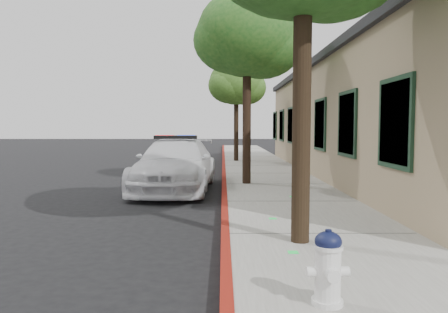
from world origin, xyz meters
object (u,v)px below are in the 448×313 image
at_px(street_tree_mid, 248,38).
at_px(street_tree_far, 237,84).
at_px(police_car, 176,165).
at_px(fire_hydrant, 328,267).
at_px(clapboard_building, 403,120).

bearing_deg(street_tree_mid, street_tree_far, 90.30).
bearing_deg(police_car, fire_hydrant, -71.49).
relative_size(street_tree_mid, street_tree_far, 1.13).
height_order(clapboard_building, street_tree_far, street_tree_far).
relative_size(clapboard_building, street_tree_far, 4.05).
distance_m(clapboard_building, police_car, 8.80).
height_order(police_car, fire_hydrant, police_car).
distance_m(police_car, street_tree_far, 9.90).
distance_m(fire_hydrant, street_tree_mid, 9.83).
xyz_separation_m(police_car, street_tree_far, (2.11, 9.10, 3.27)).
bearing_deg(clapboard_building, street_tree_mid, -154.74).
xyz_separation_m(clapboard_building, street_tree_mid, (-5.92, -2.79, 2.41)).
xyz_separation_m(street_tree_mid, street_tree_far, (-0.05, 8.68, -0.51)).
bearing_deg(clapboard_building, street_tree_far, 135.40).
bearing_deg(police_car, street_tree_mid, 13.85).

